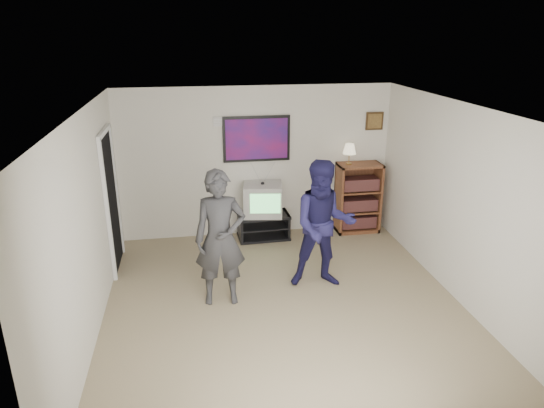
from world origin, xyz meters
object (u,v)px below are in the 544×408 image
object	(u,v)px
media_stand	(263,226)
person_tall	(220,239)
person_short	(324,225)
bookshelf	(358,198)
crt_television	(263,199)

from	to	relation	value
media_stand	person_tall	distance (m)	2.18
person_tall	person_short	xyz separation A→B (m)	(1.38, 0.20, 0.00)
person_tall	media_stand	bearing A→B (deg)	68.80
media_stand	person_tall	xyz separation A→B (m)	(-0.84, -1.90, 0.67)
bookshelf	person_tall	bearing A→B (deg)	-141.98
crt_television	media_stand	bearing A→B (deg)	8.72
person_tall	person_short	world-z (taller)	person_short
media_stand	person_short	distance (m)	1.91
crt_television	bookshelf	distance (m)	1.67
person_tall	person_short	distance (m)	1.40
bookshelf	person_tall	size ratio (longest dim) A/B	0.68
bookshelf	person_tall	xyz separation A→B (m)	(-2.49, -1.95, 0.28)
crt_television	bookshelf	xyz separation A→B (m)	(1.66, 0.05, -0.09)
bookshelf	person_tall	distance (m)	3.17
person_tall	crt_television	bearing A→B (deg)	69.04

